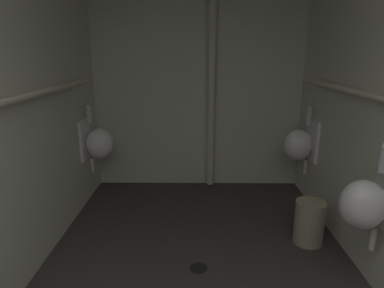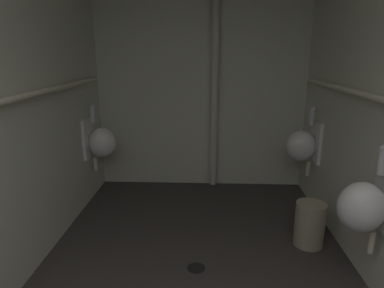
{
  "view_description": "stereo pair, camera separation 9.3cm",
  "coord_description": "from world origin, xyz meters",
  "px_view_note": "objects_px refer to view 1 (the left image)",
  "views": [
    {
      "loc": [
        -0.03,
        -0.01,
        1.64
      ],
      "look_at": [
        -0.06,
        2.84,
        0.86
      ],
      "focal_mm": 31.63,
      "sensor_mm": 36.0,
      "label": 1
    },
    {
      "loc": [
        0.07,
        -0.01,
        1.64
      ],
      "look_at": [
        -0.06,
        2.84,
        0.86
      ],
      "focal_mm": 31.63,
      "sensor_mm": 36.0,
      "label": 2
    }
  ],
  "objects_px": {
    "urinal_right_mid": "(366,203)",
    "waste_bin": "(309,222)",
    "standpipe_back_wall": "(211,82)",
    "urinal_right_far": "(300,144)",
    "urinal_left_mid": "(98,142)",
    "floor_drain": "(199,268)"
  },
  "relations": [
    {
      "from": "urinal_left_mid",
      "to": "urinal_right_far",
      "type": "relative_size",
      "value": 1.0
    },
    {
      "from": "urinal_right_mid",
      "to": "waste_bin",
      "type": "xyz_separation_m",
      "value": [
        -0.13,
        0.63,
        -0.48
      ]
    },
    {
      "from": "urinal_right_mid",
      "to": "standpipe_back_wall",
      "type": "height_order",
      "value": "standpipe_back_wall"
    },
    {
      "from": "waste_bin",
      "to": "urinal_right_mid",
      "type": "bearing_deg",
      "value": -78.48
    },
    {
      "from": "urinal_right_mid",
      "to": "floor_drain",
      "type": "distance_m",
      "value": 1.31
    },
    {
      "from": "urinal_left_mid",
      "to": "urinal_right_mid",
      "type": "relative_size",
      "value": 1.0
    },
    {
      "from": "urinal_right_far",
      "to": "urinal_left_mid",
      "type": "bearing_deg",
      "value": 178.98
    },
    {
      "from": "urinal_left_mid",
      "to": "urinal_right_mid",
      "type": "xyz_separation_m",
      "value": [
        2.2,
        -1.51,
        0.0
      ]
    },
    {
      "from": "urinal_left_mid",
      "to": "floor_drain",
      "type": "bearing_deg",
      "value": -48.98
    },
    {
      "from": "urinal_left_mid",
      "to": "waste_bin",
      "type": "height_order",
      "value": "urinal_left_mid"
    },
    {
      "from": "urinal_right_far",
      "to": "floor_drain",
      "type": "relative_size",
      "value": 5.39
    },
    {
      "from": "standpipe_back_wall",
      "to": "waste_bin",
      "type": "distance_m",
      "value": 1.89
    },
    {
      "from": "standpipe_back_wall",
      "to": "floor_drain",
      "type": "distance_m",
      "value": 2.13
    },
    {
      "from": "urinal_right_mid",
      "to": "standpipe_back_wall",
      "type": "relative_size",
      "value": 0.3
    },
    {
      "from": "urinal_right_mid",
      "to": "waste_bin",
      "type": "bearing_deg",
      "value": 101.52
    },
    {
      "from": "urinal_left_mid",
      "to": "standpipe_back_wall",
      "type": "relative_size",
      "value": 0.3
    },
    {
      "from": "floor_drain",
      "to": "waste_bin",
      "type": "distance_m",
      "value": 1.06
    },
    {
      "from": "urinal_right_far",
      "to": "urinal_right_mid",
      "type": "bearing_deg",
      "value": -90.0
    },
    {
      "from": "urinal_right_far",
      "to": "floor_drain",
      "type": "xyz_separation_m",
      "value": [
        -1.1,
        -1.23,
        -0.67
      ]
    },
    {
      "from": "urinal_left_mid",
      "to": "standpipe_back_wall",
      "type": "xyz_separation_m",
      "value": [
        1.26,
        0.43,
        0.61
      ]
    },
    {
      "from": "standpipe_back_wall",
      "to": "urinal_right_far",
      "type": "bearing_deg",
      "value": -26.42
    },
    {
      "from": "urinal_left_mid",
      "to": "urinal_right_far",
      "type": "height_order",
      "value": "same"
    }
  ]
}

